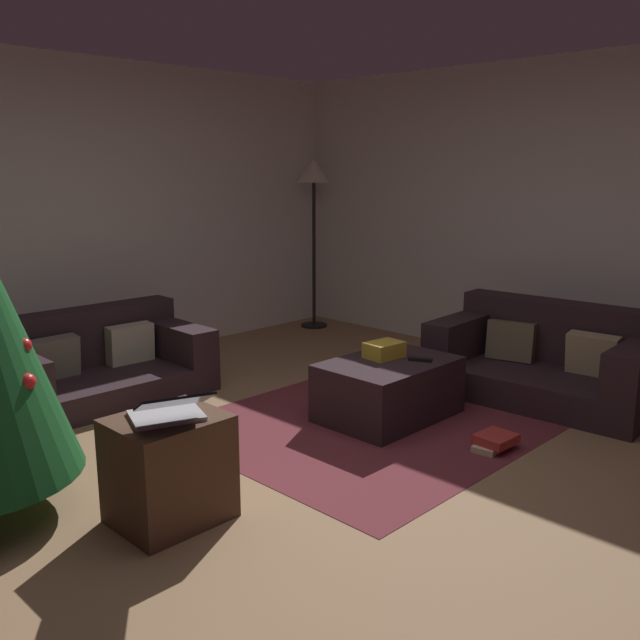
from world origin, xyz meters
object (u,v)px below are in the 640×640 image
(tv_remote, at_px, (420,359))
(laptop, at_px, (169,411))
(ottoman, at_px, (388,389))
(couch_left, at_px, (95,364))
(gift_box, at_px, (384,350))
(book_stack, at_px, (494,441))
(side_table, at_px, (169,469))
(couch_right, at_px, (548,361))
(corner_lamp, at_px, (314,184))

(tv_remote, relative_size, laptop, 0.31)
(ottoman, distance_m, laptop, 1.94)
(couch_left, relative_size, ottoman, 1.68)
(ottoman, distance_m, tv_remote, 0.30)
(tv_remote, bearing_deg, laptop, 154.45)
(ottoman, xyz_separation_m, gift_box, (0.04, 0.08, 0.26))
(tv_remote, height_order, book_stack, tv_remote)
(tv_remote, height_order, side_table, side_table)
(gift_box, bearing_deg, ottoman, -118.67)
(laptop, bearing_deg, tv_remote, 1.44)
(couch_left, relative_size, couch_right, 0.95)
(tv_remote, relative_size, book_stack, 0.51)
(tv_remote, distance_m, corner_lamp, 3.11)
(gift_box, xyz_separation_m, tv_remote, (0.10, -0.23, -0.04))
(gift_box, relative_size, side_table, 0.48)
(ottoman, distance_m, gift_box, 0.27)
(side_table, xyz_separation_m, book_stack, (1.88, -0.68, -0.21))
(couch_right, distance_m, tv_remote, 1.13)
(couch_left, xyz_separation_m, gift_box, (1.24, -1.77, 0.21))
(gift_box, height_order, book_stack, gift_box)
(side_table, height_order, book_stack, side_table)
(couch_right, relative_size, ottoman, 1.77)
(gift_box, xyz_separation_m, side_table, (-1.91, -0.22, -0.19))
(side_table, relative_size, corner_lamp, 0.30)
(couch_left, relative_size, laptop, 3.00)
(couch_left, bearing_deg, ottoman, 124.09)
(ottoman, xyz_separation_m, book_stack, (0.02, -0.82, -0.15))
(couch_right, height_order, ottoman, couch_right)
(couch_left, bearing_deg, couch_right, 135.79)
(ottoman, height_order, tv_remote, tv_remote)
(book_stack, relative_size, corner_lamp, 0.17)
(couch_right, height_order, corner_lamp, corner_lamp)
(side_table, xyz_separation_m, laptop, (-0.02, -0.06, 0.32))
(tv_remote, xyz_separation_m, corner_lamp, (1.48, 2.50, 1.11))
(couch_left, distance_m, couch_right, 3.40)
(couch_right, xyz_separation_m, corner_lamp, (0.44, 2.92, 1.25))
(couch_right, xyz_separation_m, ottoman, (-1.19, 0.57, -0.07))
(couch_right, bearing_deg, couch_left, 41.03)
(couch_left, xyz_separation_m, book_stack, (1.21, -2.68, -0.20))
(couch_left, bearing_deg, tv_remote, 125.07)
(couch_left, height_order, ottoman, couch_left)
(laptop, bearing_deg, couch_right, -6.83)
(couch_right, bearing_deg, gift_box, 56.84)
(laptop, distance_m, book_stack, 2.07)
(side_table, bearing_deg, couch_left, 71.46)
(ottoman, distance_m, book_stack, 0.84)
(gift_box, xyz_separation_m, corner_lamp, (1.58, 2.27, 1.07))
(ottoman, xyz_separation_m, laptop, (-1.89, -0.20, 0.38))
(couch_left, height_order, tv_remote, couch_left)
(couch_right, height_order, book_stack, couch_right)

